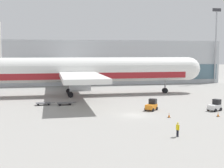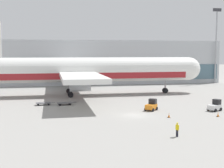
# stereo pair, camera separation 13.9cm
# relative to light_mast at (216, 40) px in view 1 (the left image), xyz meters

# --- Properties ---
(ground_plane) EXTENTS (400.00, 400.00, 0.00)m
(ground_plane) POSITION_rel_light_mast_xyz_m (-40.30, -47.11, -14.15)
(ground_plane) COLOR gray
(terminal_building) EXTENTS (90.00, 18.20, 14.00)m
(terminal_building) POSITION_rel_light_mast_xyz_m (-43.12, 9.86, -7.16)
(terminal_building) COLOR #B2B7BC
(terminal_building) RESTS_ON ground_plane
(light_mast) EXTENTS (2.80, 0.50, 24.57)m
(light_mast) POSITION_rel_light_mast_xyz_m (0.00, 0.00, 0.00)
(light_mast) COLOR #9EA0A5
(light_mast) RESTS_ON ground_plane
(airplane_main) EXTENTS (58.05, 48.05, 17.00)m
(airplane_main) POSITION_rel_light_mast_xyz_m (-45.92, -21.35, -8.31)
(airplane_main) COLOR white
(airplane_main) RESTS_ON ground_plane
(baggage_tug_foreground) EXTENTS (2.70, 2.76, 2.00)m
(baggage_tug_foreground) POSITION_rel_light_mast_xyz_m (-36.16, -43.41, -13.27)
(baggage_tug_foreground) COLOR orange
(baggage_tug_foreground) RESTS_ON ground_plane
(baggage_tug_mid) EXTENTS (2.81, 2.49, 2.00)m
(baggage_tug_mid) POSITION_rel_light_mast_xyz_m (-25.40, -45.93, -13.27)
(baggage_tug_mid) COLOR silver
(baggage_tug_mid) RESTS_ON ground_plane
(baggage_dolly_lead) EXTENTS (3.77, 1.81, 0.48)m
(baggage_dolly_lead) POSITION_rel_light_mast_xyz_m (-55.04, -34.11, -13.76)
(baggage_dolly_lead) COLOR #56565B
(baggage_dolly_lead) RESTS_ON ground_plane
(baggage_dolly_second) EXTENTS (3.77, 1.81, 0.48)m
(baggage_dolly_second) POSITION_rel_light_mast_xyz_m (-50.98, -34.80, -13.76)
(baggage_dolly_second) COLOR #56565B
(baggage_dolly_second) RESTS_ON ground_plane
(ground_crew_near) EXTENTS (0.33, 0.54, 1.77)m
(ground_crew_near) POSITION_rel_light_mast_xyz_m (-38.53, -60.63, -13.10)
(ground_crew_near) COLOR black
(ground_crew_near) RESTS_ON ground_plane
(traffic_cone_near) EXTENTS (0.40, 0.40, 0.76)m
(traffic_cone_near) POSITION_rel_light_mast_xyz_m (-27.47, -50.60, -13.77)
(traffic_cone_near) COLOR black
(traffic_cone_near) RESTS_ON ground_plane
(traffic_cone_far) EXTENTS (0.40, 0.40, 0.78)m
(traffic_cone_far) POSITION_rel_light_mast_xyz_m (-35.40, -49.82, -13.76)
(traffic_cone_far) COLOR black
(traffic_cone_far) RESTS_ON ground_plane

